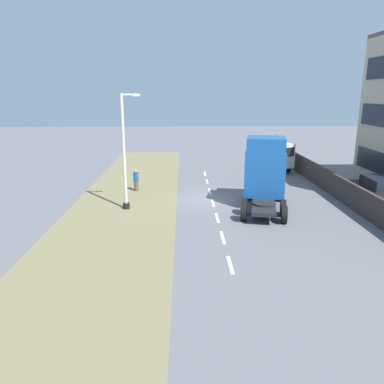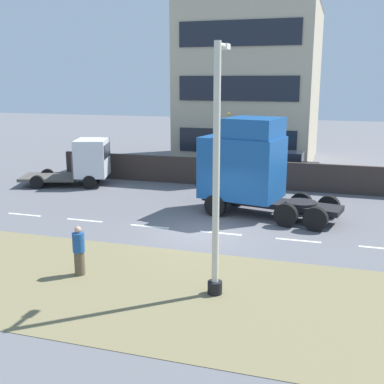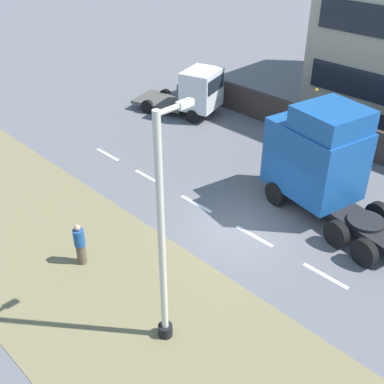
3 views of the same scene
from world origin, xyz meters
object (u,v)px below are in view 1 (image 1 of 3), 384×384
(flatbed_truck, at_px, (276,157))
(lamp_post, at_px, (125,159))
(pedestrian, at_px, (136,181))
(parked_car, at_px, (378,192))
(lorry_cab, at_px, (265,171))

(flatbed_truck, distance_m, lamp_post, 16.93)
(flatbed_truck, distance_m, pedestrian, 14.13)
(parked_car, distance_m, lamp_post, 16.65)
(lorry_cab, distance_m, parked_car, 7.57)
(flatbed_truck, relative_size, pedestrian, 3.35)
(lorry_cab, xyz_separation_m, pedestrian, (-9.02, 3.83, -1.47))
(flatbed_truck, distance_m, parked_car, 11.89)
(lorry_cab, distance_m, lamp_post, 9.15)
(pedestrian, bearing_deg, flatbed_truck, 28.30)
(flatbed_truck, bearing_deg, lamp_post, 24.98)
(lamp_post, bearing_deg, flatbed_truck, 42.16)
(lamp_post, bearing_deg, lorry_cab, 4.89)
(parked_car, xyz_separation_m, pedestrian, (-16.44, 4.49, -0.15))
(lorry_cab, height_order, pedestrian, lorry_cab)
(parked_car, relative_size, lamp_post, 0.64)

